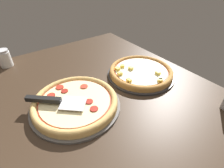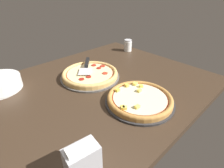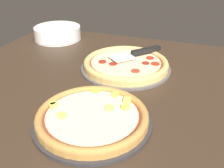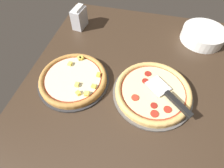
{
  "view_description": "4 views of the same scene",
  "coord_description": "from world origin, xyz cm",
  "px_view_note": "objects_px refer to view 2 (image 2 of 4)",
  "views": [
    {
      "loc": [
        51.51,
        -30.41,
        51.24
      ],
      "look_at": [
        -2.47,
        8.65,
        3.0
      ],
      "focal_mm": 28.0,
      "sensor_mm": 36.0,
      "label": 1
    },
    {
      "loc": [
        56.85,
        70.97,
        53.86
      ],
      "look_at": [
        -2.47,
        8.65,
        3.0
      ],
      "focal_mm": 28.0,
      "sensor_mm": 36.0,
      "label": 2
    },
    {
      "loc": [
        -30.21,
        85.47,
        47.44
      ],
      "look_at": [
        -2.47,
        8.65,
        3.0
      ],
      "focal_mm": 42.0,
      "sensor_mm": 36.0,
      "label": 3
    },
    {
      "loc": [
        -50.0,
        -3.08,
        70.49
      ],
      "look_at": [
        -2.47,
        8.65,
        3.0
      ],
      "focal_mm": 28.0,
      "sensor_mm": 36.0,
      "label": 4
    }
  ],
  "objects_px": {
    "serving_spatula": "(87,64)",
    "napkin_holder": "(83,161)",
    "pizza_back": "(140,98)",
    "parmesan_shaker": "(128,45)",
    "pizza_front": "(90,74)"
  },
  "relations": [
    {
      "from": "serving_spatula",
      "to": "napkin_holder",
      "type": "relative_size",
      "value": 1.61
    },
    {
      "from": "serving_spatula",
      "to": "pizza_back",
      "type": "bearing_deg",
      "value": 87.27
    },
    {
      "from": "serving_spatula",
      "to": "parmesan_shaker",
      "type": "xyz_separation_m",
      "value": [
        -0.51,
        -0.08,
        -0.0
      ]
    },
    {
      "from": "pizza_front",
      "to": "pizza_back",
      "type": "distance_m",
      "value": 0.39
    },
    {
      "from": "parmesan_shaker",
      "to": "pizza_back",
      "type": "bearing_deg",
      "value": 46.47
    },
    {
      "from": "parmesan_shaker",
      "to": "serving_spatula",
      "type": "bearing_deg",
      "value": 9.16
    },
    {
      "from": "pizza_back",
      "to": "serving_spatula",
      "type": "height_order",
      "value": "serving_spatula"
    },
    {
      "from": "pizza_back",
      "to": "napkin_holder",
      "type": "height_order",
      "value": "napkin_holder"
    },
    {
      "from": "pizza_back",
      "to": "parmesan_shaker",
      "type": "height_order",
      "value": "parmesan_shaker"
    },
    {
      "from": "serving_spatula",
      "to": "parmesan_shaker",
      "type": "distance_m",
      "value": 0.52
    },
    {
      "from": "napkin_holder",
      "to": "serving_spatula",
      "type": "bearing_deg",
      "value": -127.34
    },
    {
      "from": "pizza_front",
      "to": "serving_spatula",
      "type": "distance_m",
      "value": 0.1
    },
    {
      "from": "parmesan_shaker",
      "to": "pizza_front",
      "type": "bearing_deg",
      "value": 17.1
    },
    {
      "from": "pizza_back",
      "to": "serving_spatula",
      "type": "relative_size",
      "value": 1.54
    },
    {
      "from": "pizza_front",
      "to": "serving_spatula",
      "type": "relative_size",
      "value": 1.64
    }
  ]
}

